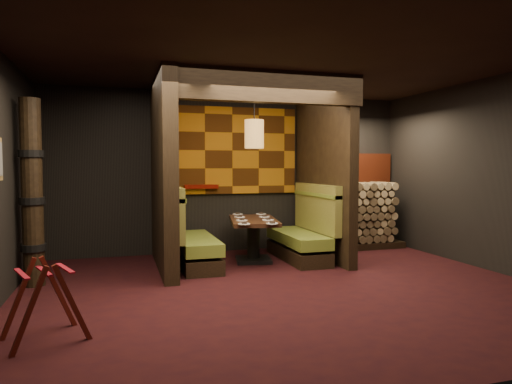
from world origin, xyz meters
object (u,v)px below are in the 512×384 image
object	(u,v)px
totem_column	(32,194)
dining_table	(253,233)
booth_bench_left	(190,241)
booth_bench_right	(304,235)
pendant_lamp	(254,134)
firewood_stack	(356,215)
luggage_rack	(45,298)

from	to	relation	value
totem_column	dining_table	bearing A→B (deg)	10.83
totem_column	booth_bench_left	bearing A→B (deg)	14.75
booth_bench_right	totem_column	bearing A→B (deg)	-172.14
booth_bench_left	totem_column	xyz separation A→B (m)	(-2.09, -0.55, 0.79)
booth_bench_left	dining_table	world-z (taller)	booth_bench_left
pendant_lamp	firewood_stack	size ratio (longest dim) A/B	0.60
booth_bench_right	pendant_lamp	world-z (taller)	pendant_lamp
firewood_stack	booth_bench_left	bearing A→B (deg)	-167.83
dining_table	luggage_rack	world-z (taller)	luggage_rack
dining_table	firewood_stack	size ratio (longest dim) A/B	0.82
luggage_rack	totem_column	xyz separation A→B (m)	(-0.41, 2.04, 0.81)
luggage_rack	firewood_stack	size ratio (longest dim) A/B	0.48
pendant_lamp	totem_column	distance (m)	3.29
pendant_lamp	firewood_stack	xyz separation A→B (m)	(2.21, 0.70, -1.43)
booth_bench_right	totem_column	xyz separation A→B (m)	(-3.98, -0.55, 0.79)
booth_bench_left	dining_table	xyz separation A→B (m)	(1.04, 0.05, 0.06)
totem_column	booth_bench_right	bearing A→B (deg)	7.86
pendant_lamp	firewood_stack	distance (m)	2.73
booth_bench_right	luggage_rack	distance (m)	4.41
booth_bench_left	totem_column	bearing A→B (deg)	-165.25
firewood_stack	booth_bench_right	bearing A→B (deg)	-152.65
booth_bench_left	luggage_rack	bearing A→B (deg)	-122.91
dining_table	luggage_rack	bearing A→B (deg)	-135.83
firewood_stack	dining_table	bearing A→B (deg)	-163.56
booth_bench_right	firewood_stack	size ratio (longest dim) A/B	0.92
booth_bench_right	luggage_rack	size ratio (longest dim) A/B	1.95
dining_table	totem_column	size ratio (longest dim) A/B	0.59
totem_column	firewood_stack	xyz separation A→B (m)	(5.33, 1.25, -0.57)
booth_bench_right	pendant_lamp	distance (m)	1.86
totem_column	firewood_stack	bearing A→B (deg)	13.19
booth_bench_right	pendant_lamp	size ratio (longest dim) A/B	1.55
booth_bench_left	pendant_lamp	xyz separation A→B (m)	(1.04, -0.00, 1.65)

